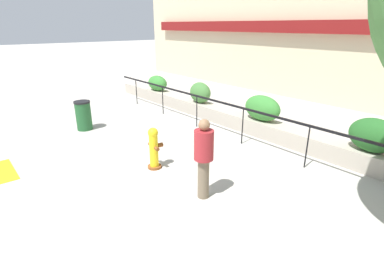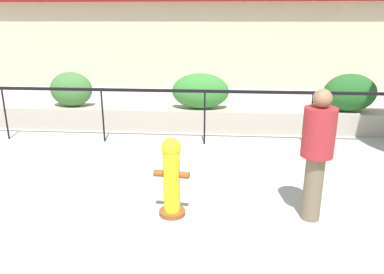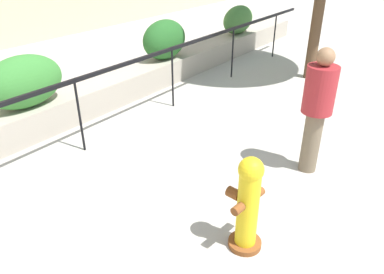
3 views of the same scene
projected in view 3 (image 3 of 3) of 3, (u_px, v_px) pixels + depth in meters
name	position (u px, v px, depth m)	size (l,w,h in m)	color
planter_wall_low	(40.00, 117.00, 6.24)	(18.00, 0.70, 0.50)	#ADA393
fence_railing_segment	(75.00, 88.00, 5.29)	(15.00, 0.05, 1.15)	black
hedge_bush_2	(23.00, 82.00, 5.82)	(1.32, 0.69, 0.82)	#387F33
hedge_bush_3	(165.00, 40.00, 8.18)	(1.17, 0.70, 0.85)	#235B23
hedge_bush_4	(238.00, 20.00, 10.42)	(1.28, 0.56, 0.76)	#427538
fire_hydrant	(248.00, 203.00, 3.72)	(0.48, 0.45, 1.08)	brown
pedestrian	(317.00, 105.00, 4.83)	(0.55, 0.55, 1.73)	brown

